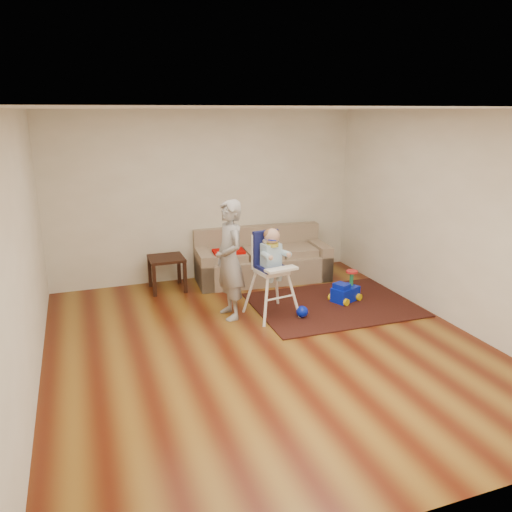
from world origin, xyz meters
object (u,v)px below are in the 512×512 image
object	(u,v)px
side_table	(167,273)
ride_on_toy	(346,286)
sofa	(262,255)
adult	(230,260)
toy_ball	(302,312)
high_chair	(272,274)

from	to	relation	value
side_table	ride_on_toy	world-z (taller)	side_table
sofa	adult	size ratio (longest dim) A/B	1.39
toy_ball	high_chair	world-z (taller)	high_chair
sofa	high_chair	world-z (taller)	high_chair
ride_on_toy	high_chair	bearing A→B (deg)	162.27
side_table	high_chair	distance (m)	1.91
toy_ball	side_table	bearing A→B (deg)	130.70
side_table	toy_ball	size ratio (longest dim) A/B	3.32
sofa	side_table	xyz separation A→B (m)	(-1.55, 0.04, -0.15)
toy_ball	adult	xyz separation A→B (m)	(-0.88, 0.39, 0.70)
sofa	ride_on_toy	size ratio (longest dim) A/B	5.12
sofa	high_chair	bearing A→B (deg)	-100.99
high_chair	toy_ball	bearing A→B (deg)	-44.67
high_chair	sofa	bearing A→B (deg)	64.61
toy_ball	adult	distance (m)	1.19
adult	sofa	bearing A→B (deg)	139.83
toy_ball	adult	world-z (taller)	adult
sofa	adult	bearing A→B (deg)	-121.25
sofa	toy_ball	world-z (taller)	sofa
ride_on_toy	toy_ball	xyz separation A→B (m)	(-0.85, -0.34, -0.14)
adult	toy_ball	bearing A→B (deg)	61.70
ride_on_toy	high_chair	xyz separation A→B (m)	(-1.20, -0.10, 0.35)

